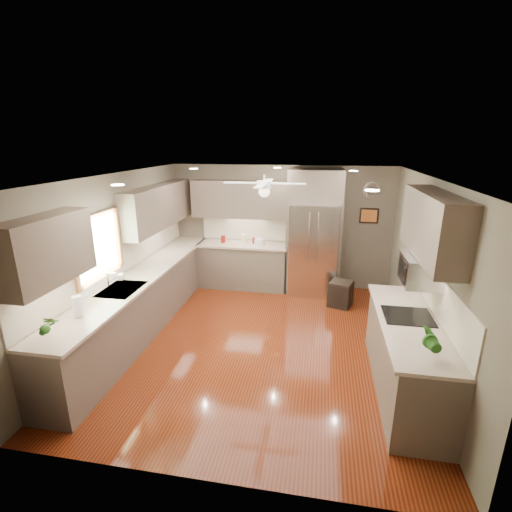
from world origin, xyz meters
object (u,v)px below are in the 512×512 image
(canister_a, at_px, (223,239))
(canister_c, at_px, (244,239))
(paper_towel, at_px, (78,306))
(canister_d, at_px, (254,241))
(potted_plant_left, at_px, (46,325))
(soap_bottle, at_px, (121,276))
(microwave, at_px, (421,271))
(refrigerator, at_px, (314,235))
(stool, at_px, (340,294))
(bowl, at_px, (260,243))
(potted_plant_right, at_px, (430,339))

(canister_a, xyz_separation_m, canister_c, (0.42, 0.04, 0.01))
(canister_a, height_order, paper_towel, paper_towel)
(canister_d, bearing_deg, potted_plant_left, -109.25)
(soap_bottle, relative_size, microwave, 0.31)
(microwave, bearing_deg, paper_towel, -167.97)
(potted_plant_left, height_order, refrigerator, refrigerator)
(canister_a, xyz_separation_m, canister_d, (0.64, 0.06, -0.02))
(potted_plant_left, distance_m, refrigerator, 4.89)
(canister_a, height_order, potted_plant_left, potted_plant_left)
(potted_plant_left, xyz_separation_m, paper_towel, (-0.01, 0.53, -0.03))
(stool, bearing_deg, potted_plant_left, -132.61)
(bowl, bearing_deg, canister_a, -179.84)
(microwave, xyz_separation_m, paper_towel, (-4.00, -0.85, -0.40))
(paper_towel, bearing_deg, canister_d, 68.10)
(stool, bearing_deg, soap_bottle, -151.58)
(canister_c, distance_m, stool, 2.23)
(canister_a, xyz_separation_m, potted_plant_left, (-0.82, -4.12, 0.09))
(canister_a, distance_m, canister_d, 0.64)
(bowl, bearing_deg, paper_towel, -113.90)
(potted_plant_right, bearing_deg, canister_c, 125.07)
(bowl, height_order, refrigerator, refrigerator)
(soap_bottle, xyz_separation_m, microwave, (4.10, -0.32, 0.45))
(canister_a, distance_m, paper_towel, 3.68)
(soap_bottle, bearing_deg, microwave, -4.42)
(potted_plant_left, bearing_deg, soap_bottle, 93.47)
(potted_plant_right, height_order, stool, potted_plant_right)
(canister_a, relative_size, refrigerator, 0.06)
(stool, bearing_deg, bowl, 159.27)
(bowl, distance_m, refrigerator, 1.11)
(potted_plant_left, bearing_deg, canister_c, 73.40)
(refrigerator, distance_m, stool, 1.25)
(stool, bearing_deg, canister_c, 161.50)
(microwave, bearing_deg, stool, 110.05)
(canister_d, relative_size, potted_plant_left, 0.34)
(soap_bottle, bearing_deg, canister_a, 69.05)
(soap_bottle, distance_m, stool, 3.86)
(canister_c, height_order, paper_towel, paper_towel)
(canister_a, relative_size, bowl, 0.66)
(refrigerator, relative_size, stool, 4.90)
(potted_plant_right, xyz_separation_m, microwave, (0.10, 1.00, 0.37))
(potted_plant_left, distance_m, stool, 4.84)
(canister_a, distance_m, potted_plant_left, 4.20)
(canister_a, xyz_separation_m, refrigerator, (1.85, -0.03, 0.17))
(canister_a, bearing_deg, stool, -14.44)
(canister_a, height_order, microwave, microwave)
(paper_towel, bearing_deg, refrigerator, 53.09)
(canister_a, distance_m, canister_c, 0.42)
(canister_c, relative_size, potted_plant_left, 0.55)
(potted_plant_right, bearing_deg, potted_plant_left, -174.29)
(bowl, relative_size, stool, 0.45)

